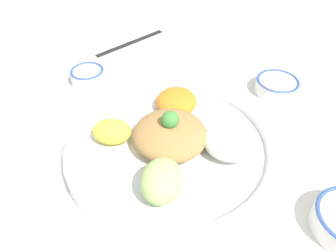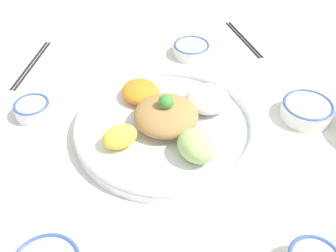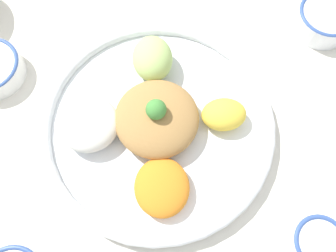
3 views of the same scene
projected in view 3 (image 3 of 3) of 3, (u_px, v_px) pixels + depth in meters
name	position (u px, v px, depth m)	size (l,w,h in m)	color
ground_plane	(154.00, 117.00, 0.60)	(2.40, 2.40, 0.00)	silver
salad_platter	(155.00, 123.00, 0.57)	(0.41, 0.41, 0.10)	white
sauce_bowl_dark	(318.00, 243.00, 0.51)	(0.08, 0.08, 0.04)	white
sauce_bowl_far	(325.00, 19.00, 0.65)	(0.11, 0.11, 0.05)	white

